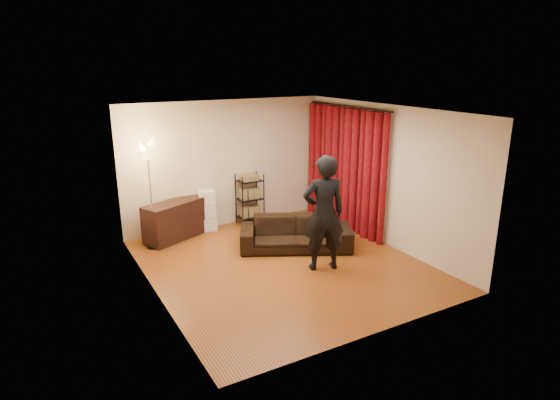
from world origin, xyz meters
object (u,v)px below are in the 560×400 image
person (324,213)px  wire_shelf (250,199)px  sofa (296,233)px  storage_boxes (207,211)px  media_cabinet (175,220)px  floor_lamp (151,195)px

person → wire_shelf: person is taller
person → wire_shelf: 2.77m
sofa → wire_shelf: (-0.12, 1.75, 0.26)m
person → wire_shelf: bearing=-72.2°
person → storage_boxes: (-1.05, 2.77, -0.57)m
sofa → person: 1.20m
media_cabinet → storage_boxes: (0.73, 0.13, 0.05)m
storage_boxes → wire_shelf: size_ratio=0.77×
person → wire_shelf: size_ratio=1.78×
wire_shelf → sofa: bearing=-89.7°
sofa → wire_shelf: wire_shelf is taller
person → floor_lamp: size_ratio=0.96×
person → storage_boxes: person is taller
person → floor_lamp: (-2.29, 2.39, 0.04)m
media_cabinet → sofa: bearing=-66.4°
person → wire_shelf: (-0.07, 2.73, -0.44)m
sofa → wire_shelf: 1.78m
wire_shelf → floor_lamp: floor_lamp is taller
person → floor_lamp: bearing=-29.8°
media_cabinet → floor_lamp: bearing=-177.7°
sofa → media_cabinet: media_cabinet is taller
media_cabinet → wire_shelf: (1.71, 0.09, 0.18)m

